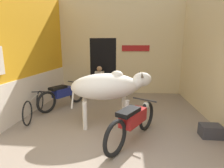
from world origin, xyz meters
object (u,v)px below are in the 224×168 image
(cow, at_px, (109,87))
(shopkeeper_seated, at_px, (99,80))
(bicycle, at_px, (34,106))
(plastic_stool, at_px, (109,88))
(motorcycle_far, at_px, (63,94))
(motorcycle_near, at_px, (133,121))
(crate, at_px, (211,131))

(cow, relative_size, shopkeeper_seated, 1.73)
(bicycle, relative_size, plastic_stool, 3.70)
(bicycle, distance_m, shopkeeper_seated, 3.04)
(motorcycle_far, relative_size, shopkeeper_seated, 1.48)
(motorcycle_far, bearing_deg, plastic_stool, 55.25)
(cow, bearing_deg, plastic_stool, 96.05)
(motorcycle_near, height_order, motorcycle_far, motorcycle_near)
(shopkeeper_seated, height_order, crate, shopkeeper_seated)
(cow, xyz_separation_m, crate, (2.33, -0.44, -0.86))
(motorcycle_near, relative_size, crate, 4.01)
(crate, bearing_deg, bicycle, 170.70)
(motorcycle_near, bearing_deg, plastic_stool, 103.37)
(shopkeeper_seated, distance_m, plastic_stool, 0.59)
(cow, xyz_separation_m, shopkeeper_seated, (-0.74, 2.97, -0.36))
(crate, bearing_deg, shopkeeper_seated, 132.00)
(motorcycle_far, xyz_separation_m, bicycle, (-0.51, -0.91, -0.12))
(plastic_stool, height_order, crate, plastic_stool)
(bicycle, bearing_deg, plastic_stool, 57.04)
(motorcycle_near, bearing_deg, cow, 127.82)
(motorcycle_far, height_order, shopkeeper_seated, shopkeeper_seated)
(cow, relative_size, motorcycle_far, 1.17)
(motorcycle_near, height_order, plastic_stool, motorcycle_near)
(plastic_stool, bearing_deg, shopkeeper_seated, -156.69)
(cow, relative_size, bicycle, 1.24)
(motorcycle_near, bearing_deg, crate, 10.85)
(bicycle, xyz_separation_m, crate, (4.50, -0.74, -0.19))
(motorcycle_near, relative_size, plastic_stool, 3.88)
(cow, distance_m, plastic_stool, 3.25)
(cow, distance_m, motorcycle_far, 2.14)
(shopkeeper_seated, xyz_separation_m, crate, (3.06, -3.40, -0.50))
(cow, xyz_separation_m, bicycle, (-2.17, 0.30, -0.67))
(bicycle, relative_size, shopkeeper_seated, 1.40)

